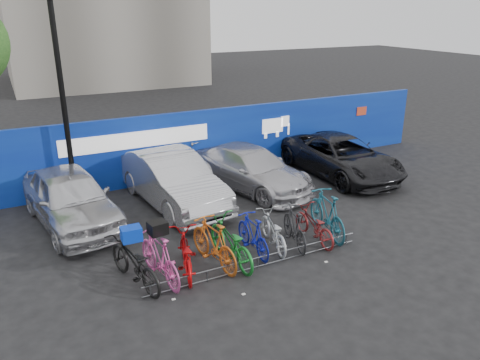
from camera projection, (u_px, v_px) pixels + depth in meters
ground at (246, 257)px, 11.52m from camera, size 100.00×100.00×0.00m
hoarding at (166, 148)px, 16.12m from camera, size 22.00×0.18×2.40m
lamppost at (63, 99)px, 13.54m from camera, size 0.25×0.50×6.11m
bike_rack at (258, 262)px, 10.97m from camera, size 5.60×0.03×0.30m
car_0 at (71, 198)px, 13.02m from camera, size 2.54×4.87×1.58m
car_1 at (172, 180)px, 14.34m from camera, size 2.27×5.04×1.61m
car_2 at (251, 169)px, 15.66m from camera, size 3.19×5.12×1.39m
car_3 at (341, 156)px, 16.89m from camera, size 2.45×5.15×1.42m
bike_0 at (134, 263)px, 10.20m from camera, size 1.21×2.19×1.09m
bike_1 at (160, 257)px, 10.36m from camera, size 0.80×1.98×1.16m
bike_2 at (185, 254)px, 10.68m from camera, size 1.10×1.96×0.98m
bike_3 at (214, 243)px, 10.96m from camera, size 0.82×2.00×1.17m
bike_4 at (230, 242)px, 11.11m from camera, size 0.82×2.09×1.08m
bike_5 at (253, 235)px, 11.54m from camera, size 0.51×1.68×1.00m
bike_6 at (273, 231)px, 11.85m from camera, size 0.92×1.83×0.92m
bike_7 at (295, 227)px, 11.92m from camera, size 0.87×1.76×1.02m
bike_8 at (314, 225)px, 12.15m from camera, size 0.63×1.73×0.91m
bike_9 at (327, 214)px, 12.44m from camera, size 0.94×2.11×1.23m
cargo_crate at (131, 234)px, 9.95m from camera, size 0.44×0.34×0.30m
cargo_topcase at (158, 228)px, 10.11m from camera, size 0.43×0.39×0.28m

